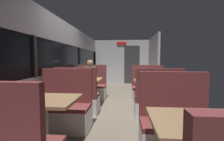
# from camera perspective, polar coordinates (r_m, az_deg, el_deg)

# --- Properties ---
(ground_plane) EXTENTS (3.30, 9.20, 0.02)m
(ground_plane) POSITION_cam_1_polar(r_m,az_deg,el_deg) (4.28, 1.94, -13.39)
(ground_plane) COLOR #665B4C
(carriage_window_panel_left) EXTENTS (0.09, 8.48, 2.30)m
(carriage_window_panel_left) POSITION_cam_1_polar(r_m,az_deg,el_deg) (4.41, -17.24, 1.73)
(carriage_window_panel_left) COLOR #B2B2B7
(carriage_window_panel_left) RESTS_ON ground_plane
(carriage_end_bulkhead) EXTENTS (2.90, 0.11, 2.30)m
(carriage_end_bulkhead) POSITION_cam_1_polar(r_m,az_deg,el_deg) (8.27, 3.92, 3.11)
(carriage_end_bulkhead) COLOR #B2B2B7
(carriage_end_bulkhead) RESTS_ON ground_plane
(carriage_aisle_panel_right) EXTENTS (0.08, 2.40, 2.30)m
(carriage_aisle_panel_right) POSITION_cam_1_polar(r_m,az_deg,el_deg) (7.18, 14.91, 2.94)
(carriage_aisle_panel_right) COLOR #B2B2B7
(carriage_aisle_panel_right) RESTS_ON ground_plane
(dining_table_near_window) EXTENTS (0.90, 0.70, 0.74)m
(dining_table_near_window) POSITION_cam_1_polar(r_m,az_deg,el_deg) (2.36, -23.82, -11.83)
(dining_table_near_window) COLOR #9E9EA3
(dining_table_near_window) RESTS_ON ground_plane
(bench_near_window_facing_entry) EXTENTS (0.95, 0.50, 1.10)m
(bench_near_window_facing_entry) POSITION_cam_1_polar(r_m,az_deg,el_deg) (3.05, -17.12, -14.13)
(bench_near_window_facing_entry) COLOR silver
(bench_near_window_facing_entry) RESTS_ON ground_plane
(dining_table_mid_window) EXTENTS (0.90, 0.70, 0.74)m
(dining_table_mid_window) POSITION_cam_1_polar(r_m,az_deg,el_deg) (4.39, -9.75, -4.30)
(dining_table_mid_window) COLOR #9E9EA3
(dining_table_mid_window) RESTS_ON ground_plane
(bench_mid_window_facing_end) EXTENTS (0.95, 0.50, 1.10)m
(bench_mid_window_facing_end) POSITION_cam_1_polar(r_m,az_deg,el_deg) (3.79, -12.42, -10.47)
(bench_mid_window_facing_end) COLOR silver
(bench_mid_window_facing_end) RESTS_ON ground_plane
(bench_mid_window_facing_entry) EXTENTS (0.95, 0.50, 1.10)m
(bench_mid_window_facing_entry) POSITION_cam_1_polar(r_m,az_deg,el_deg) (5.11, -7.70, -6.63)
(bench_mid_window_facing_entry) COLOR silver
(bench_mid_window_facing_entry) RESTS_ON ground_plane
(dining_table_front_aisle) EXTENTS (0.90, 0.70, 0.74)m
(dining_table_front_aisle) POSITION_cam_1_polar(r_m,az_deg,el_deg) (1.67, 30.38, -18.79)
(dining_table_front_aisle) COLOR #9E9EA3
(dining_table_front_aisle) RESTS_ON ground_plane
(bench_front_aisle_facing_entry) EXTENTS (0.95, 0.50, 1.10)m
(bench_front_aisle_facing_entry) POSITION_cam_1_polar(r_m,az_deg,el_deg) (2.39, 22.46, -19.54)
(bench_front_aisle_facing_entry) COLOR silver
(bench_front_aisle_facing_entry) RESTS_ON ground_plane
(dining_table_rear_aisle) EXTENTS (0.90, 0.70, 0.74)m
(dining_table_rear_aisle) POSITION_cam_1_polar(r_m,az_deg,el_deg) (4.10, 14.53, -4.95)
(dining_table_rear_aisle) COLOR #9E9EA3
(dining_table_rear_aisle) RESTS_ON ground_plane
(bench_rear_aisle_facing_end) EXTENTS (0.95, 0.50, 1.10)m
(bench_rear_aisle_facing_end) POSITION_cam_1_polar(r_m,az_deg,el_deg) (3.50, 16.37, -11.77)
(bench_rear_aisle_facing_end) COLOR silver
(bench_rear_aisle_facing_end) RESTS_ON ground_plane
(bench_rear_aisle_facing_entry) EXTENTS (0.95, 0.50, 1.10)m
(bench_rear_aisle_facing_entry) POSITION_cam_1_polar(r_m,az_deg,el_deg) (4.84, 13.09, -7.31)
(bench_rear_aisle_facing_entry) COLOR silver
(bench_rear_aisle_facing_entry) RESTS_ON ground_plane
(seated_passenger) EXTENTS (0.47, 0.55, 1.26)m
(seated_passenger) POSITION_cam_1_polar(r_m,az_deg,el_deg) (5.00, -7.90, -4.43)
(seated_passenger) COLOR #26262D
(seated_passenger) RESTS_ON ground_plane
(coffee_cup_primary) EXTENTS (0.07, 0.07, 0.09)m
(coffee_cup_primary) POSITION_cam_1_polar(r_m,az_deg,el_deg) (4.08, 14.96, -2.94)
(coffee_cup_primary) COLOR #26598C
(coffee_cup_primary) RESTS_ON dining_table_rear_aisle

